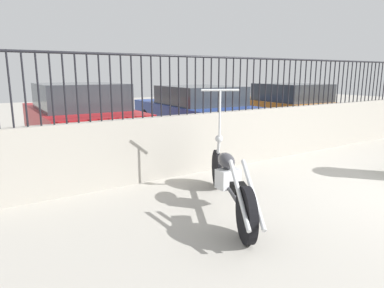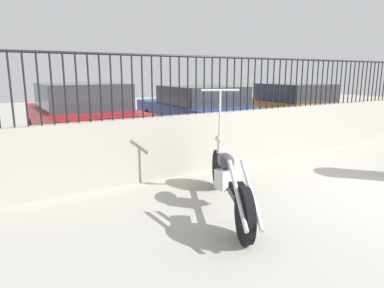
# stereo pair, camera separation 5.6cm
# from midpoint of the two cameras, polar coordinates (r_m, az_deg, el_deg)

# --- Properties ---
(low_wall) EXTENTS (10.41, 0.18, 1.00)m
(low_wall) POSITION_cam_midpoint_polar(r_m,az_deg,el_deg) (7.05, 13.48, 1.85)
(low_wall) COLOR #9E998E
(low_wall) RESTS_ON ground_plane
(fence_railing) EXTENTS (10.41, 0.04, 0.95)m
(fence_railing) POSITION_cam_midpoint_polar(r_m,az_deg,el_deg) (6.95, 13.92, 10.83)
(fence_railing) COLOR black
(fence_railing) RESTS_ON low_wall
(motorcycle_dark_grey) EXTENTS (1.17, 2.15, 1.46)m
(motorcycle_dark_grey) POSITION_cam_midpoint_polar(r_m,az_deg,el_deg) (4.16, 6.02, -6.22)
(motorcycle_dark_grey) COLOR black
(motorcycle_dark_grey) RESTS_ON ground_plane
(car_red) EXTENTS (1.85, 3.98, 1.46)m
(car_red) POSITION_cam_midpoint_polar(r_m,az_deg,el_deg) (7.72, -18.40, 4.13)
(car_red) COLOR black
(car_red) RESTS_ON ground_plane
(car_blue) EXTENTS (2.15, 4.42, 1.34)m
(car_blue) POSITION_cam_midpoint_polar(r_m,az_deg,el_deg) (9.18, 0.55, 5.55)
(car_blue) COLOR black
(car_blue) RESTS_ON ground_plane
(car_orange) EXTENTS (2.14, 4.19, 1.36)m
(car_orange) POSITION_cam_midpoint_polar(r_m,az_deg,el_deg) (10.95, 15.42, 6.13)
(car_orange) COLOR black
(car_orange) RESTS_ON ground_plane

